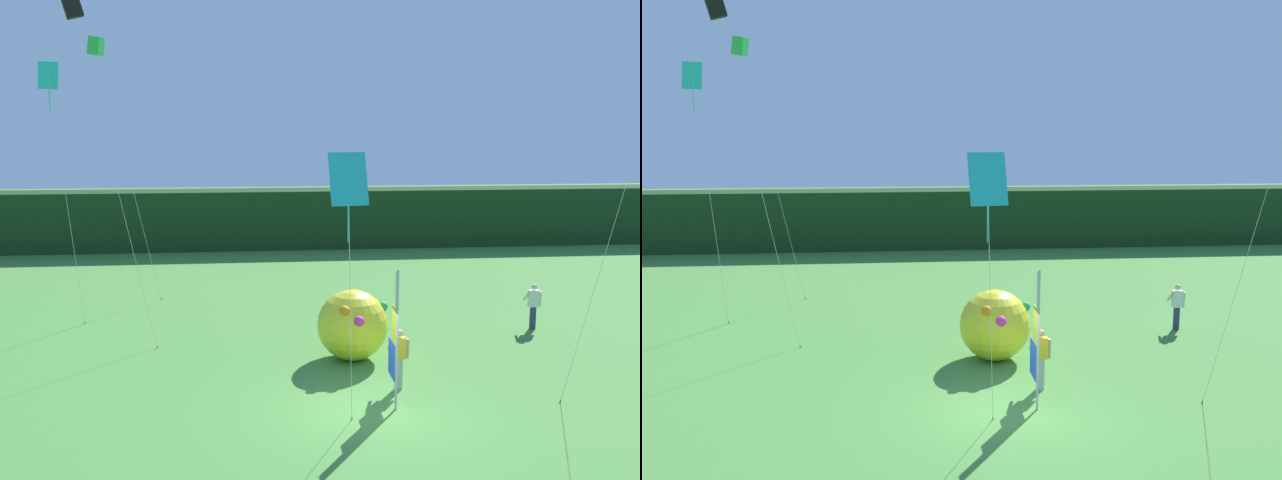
% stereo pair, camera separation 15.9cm
% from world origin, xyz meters
% --- Properties ---
extents(ground_plane, '(120.00, 120.00, 0.00)m').
position_xyz_m(ground_plane, '(0.00, 0.00, 0.00)').
color(ground_plane, '#478438').
extents(distant_treeline, '(80.00, 2.40, 3.28)m').
position_xyz_m(distant_treeline, '(0.00, 23.60, 1.64)').
color(distant_treeline, '#193819').
rests_on(distant_treeline, ground).
extents(banner_flag, '(0.06, 1.03, 3.64)m').
position_xyz_m(banner_flag, '(0.71, 0.33, 1.74)').
color(banner_flag, '#B7B7BC').
rests_on(banner_flag, ground).
extents(person_near_banner, '(0.55, 0.48, 1.61)m').
position_xyz_m(person_near_banner, '(6.91, 6.53, 0.86)').
color(person_near_banner, '#2D334C').
rests_on(person_near_banner, ground).
extents(person_mid_field, '(0.55, 0.48, 1.69)m').
position_xyz_m(person_mid_field, '(1.06, 1.41, 0.90)').
color(person_mid_field, '#B7B2A3').
rests_on(person_mid_field, ground).
extents(inflatable_balloon, '(2.17, 2.24, 2.17)m').
position_xyz_m(inflatable_balloon, '(0.17, 3.97, 1.09)').
color(inflatable_balloon, yellow).
rests_on(inflatable_balloon, ground).
extents(kite_black_box_0, '(2.62, 0.97, 11.09)m').
position_xyz_m(kite_black_box_0, '(-8.13, 6.27, 10.62)').
color(kite_black_box_0, brown).
rests_on(kite_black_box_0, ground).
extents(kite_green_box_1, '(2.11, 1.89, 10.20)m').
position_xyz_m(kite_green_box_1, '(-8.27, 10.38, 9.78)').
color(kite_green_box_1, brown).
rests_on(kite_green_box_1, ground).
extents(kite_cyan_diamond_2, '(0.97, 3.42, 6.67)m').
position_xyz_m(kite_cyan_diamond_2, '(-1.05, -3.55, 5.94)').
color(kite_cyan_diamond_2, brown).
rests_on(kite_cyan_diamond_2, ground).
extents(kite_cyan_diamond_3, '(0.81, 1.43, 9.09)m').
position_xyz_m(kite_cyan_diamond_3, '(-9.27, 7.64, 8.17)').
color(kite_cyan_diamond_3, brown).
rests_on(kite_cyan_diamond_3, ground).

